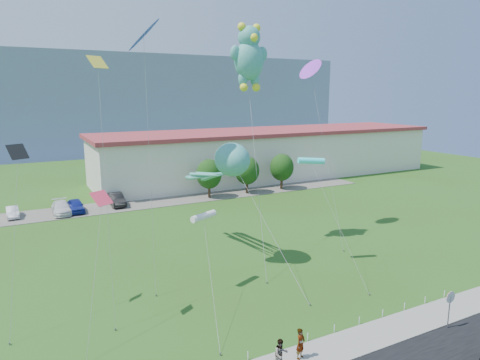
% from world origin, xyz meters
% --- Properties ---
extents(ground, '(160.00, 160.00, 0.00)m').
position_xyz_m(ground, '(0.00, 0.00, 0.00)').
color(ground, '#2E5317').
rests_on(ground, ground).
extents(sidewalk, '(80.00, 2.50, 0.10)m').
position_xyz_m(sidewalk, '(0.00, -2.75, 0.05)').
color(sidewalk, gray).
rests_on(sidewalk, ground).
extents(parking_strip, '(70.00, 6.00, 0.06)m').
position_xyz_m(parking_strip, '(0.00, 35.00, 0.03)').
color(parking_strip, '#59544C').
rests_on(parking_strip, ground).
extents(hill_ridge, '(160.00, 50.00, 25.00)m').
position_xyz_m(hill_ridge, '(0.00, 120.00, 12.50)').
color(hill_ridge, slate).
rests_on(hill_ridge, ground).
extents(warehouse, '(61.00, 15.00, 8.20)m').
position_xyz_m(warehouse, '(26.00, 44.00, 4.12)').
color(warehouse, beige).
rests_on(warehouse, ground).
extents(stop_sign, '(0.80, 0.07, 2.50)m').
position_xyz_m(stop_sign, '(9.50, -4.21, 1.87)').
color(stop_sign, slate).
rests_on(stop_sign, ground).
extents(rope_fence, '(26.05, 0.05, 0.50)m').
position_xyz_m(rope_fence, '(0.00, -1.30, 0.25)').
color(rope_fence, white).
rests_on(rope_fence, ground).
extents(tree_near, '(3.60, 3.60, 5.47)m').
position_xyz_m(tree_near, '(10.00, 34.00, 3.39)').
color(tree_near, '#3F2B19').
rests_on(tree_near, ground).
extents(tree_mid, '(3.60, 3.60, 5.47)m').
position_xyz_m(tree_mid, '(16.00, 34.00, 3.39)').
color(tree_mid, '#3F2B19').
rests_on(tree_mid, ground).
extents(tree_far, '(3.60, 3.60, 5.47)m').
position_xyz_m(tree_far, '(22.00, 34.00, 3.39)').
color(tree_far, '#3F2B19').
rests_on(tree_far, ground).
extents(pedestrian_left, '(0.75, 0.64, 1.74)m').
position_xyz_m(pedestrian_left, '(-0.45, -2.59, 0.97)').
color(pedestrian_left, gray).
rests_on(pedestrian_left, sidewalk).
extents(pedestrian_right, '(0.88, 0.73, 1.66)m').
position_xyz_m(pedestrian_right, '(-1.89, -2.85, 0.93)').
color(pedestrian_right, gray).
rests_on(pedestrian_right, sidewalk).
extents(parked_car_silver, '(1.49, 3.82, 1.24)m').
position_xyz_m(parked_car_silver, '(-14.45, 35.63, 0.68)').
color(parked_car_silver, silver).
rests_on(parked_car_silver, parking_strip).
extents(parked_car_white, '(2.07, 5.02, 1.45)m').
position_xyz_m(parked_car_white, '(-9.20, 34.62, 0.79)').
color(parked_car_white, silver).
rests_on(parked_car_white, parking_strip).
extents(parked_car_blue, '(1.79, 4.44, 1.51)m').
position_xyz_m(parked_car_blue, '(-7.53, 34.70, 0.82)').
color(parked_car_blue, navy).
rests_on(parked_car_blue, parking_strip).
extents(parked_car_black, '(1.73, 4.80, 1.57)m').
position_xyz_m(parked_car_black, '(-2.48, 35.56, 0.85)').
color(parked_car_black, black).
rests_on(parked_car_black, parking_strip).
extents(octopus_kite, '(2.84, 16.19, 10.41)m').
position_xyz_m(octopus_kite, '(2.27, 12.54, 8.25)').
color(octopus_kite, teal).
rests_on(octopus_kite, ground).
extents(teddy_bear_kite, '(4.99, 9.87, 20.42)m').
position_xyz_m(teddy_bear_kite, '(5.95, 15.09, 17.63)').
color(teddy_bear_kite, teal).
rests_on(teddy_bear_kite, ground).
extents(small_kite_pink, '(2.68, 4.68, 8.54)m').
position_xyz_m(small_kite_pink, '(-9.12, 5.98, 7.32)').
color(small_kite_pink, '#F33653').
rests_on(small_kite_pink, ground).
extents(small_kite_yellow, '(1.34, 4.87, 16.69)m').
position_xyz_m(small_kite_yellow, '(-8.26, 8.68, 14.08)').
color(small_kite_yellow, gold).
rests_on(small_kite_yellow, ground).
extents(small_kite_purple, '(1.80, 7.84, 17.44)m').
position_xyz_m(small_kite_purple, '(13.52, 15.99, 16.36)').
color(small_kite_purple, '#A838E0').
rests_on(small_kite_purple, ground).
extents(small_kite_black, '(2.11, 4.38, 11.19)m').
position_xyz_m(small_kite_black, '(-13.33, 9.59, 9.59)').
color(small_kite_black, black).
rests_on(small_kite_black, ground).
extents(small_kite_cyan, '(0.71, 8.05, 9.36)m').
position_xyz_m(small_kite_cyan, '(8.03, 8.17, 8.85)').
color(small_kite_cyan, '#38F6FF').
rests_on(small_kite_cyan, ground).
extents(small_kite_white, '(2.88, 9.55, 5.97)m').
position_xyz_m(small_kite_white, '(-1.61, 8.05, 5.49)').
color(small_kite_white, white).
rests_on(small_kite_white, ground).
extents(small_kite_blue, '(1.83, 4.35, 19.13)m').
position_xyz_m(small_kite_blue, '(-4.43, 11.87, 17.99)').
color(small_kite_blue, blue).
rests_on(small_kite_blue, ground).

